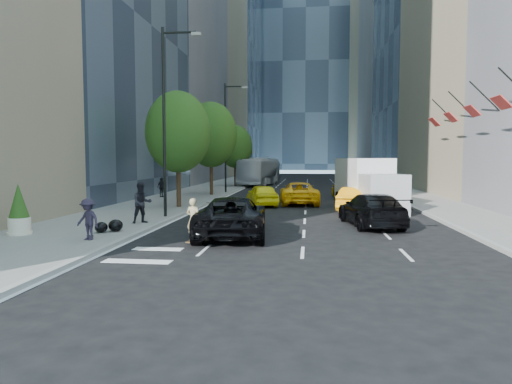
# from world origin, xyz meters

# --- Properties ---
(ground) EXTENTS (160.00, 160.00, 0.00)m
(ground) POSITION_xyz_m (0.00, 0.00, 0.00)
(ground) COLOR black
(ground) RESTS_ON ground
(sidewalk_left) EXTENTS (6.00, 120.00, 0.15)m
(sidewalk_left) POSITION_xyz_m (-9.00, 30.00, 0.07)
(sidewalk_left) COLOR slate
(sidewalk_left) RESTS_ON ground
(sidewalk_right) EXTENTS (4.00, 120.00, 0.15)m
(sidewalk_right) POSITION_xyz_m (10.00, 30.00, 0.07)
(sidewalk_right) COLOR slate
(sidewalk_right) RESTS_ON ground
(tower_left_mid) EXTENTS (20.00, 24.00, 45.00)m
(tower_left_mid) POSITION_xyz_m (-22.00, 42.00, 22.50)
(tower_left_mid) COLOR #59595E
(tower_left_mid) RESTS_ON ground
(tower_left_end) EXTENTS (20.00, 28.00, 60.00)m
(tower_left_end) POSITION_xyz_m (-22.00, 92.00, 30.00)
(tower_left_end) COLOR #2A3341
(tower_left_end) RESTS_ON ground
(tower_right_mid) EXTENTS (20.00, 24.00, 65.00)m
(tower_right_mid) POSITION_xyz_m (22.00, 74.00, 32.50)
(tower_right_mid) COLOR #59595E
(tower_right_mid) RESTS_ON ground
(tower_right_far) EXTENTS (20.00, 24.00, 50.00)m
(tower_right_far) POSITION_xyz_m (22.00, 98.00, 25.00)
(tower_right_far) COLOR #83775A
(tower_right_far) RESTS_ON ground
(tower_distant) EXTENTS (40.00, 20.00, 90.00)m
(tower_distant) POSITION_xyz_m (0.00, 120.00, 45.00)
(tower_distant) COLOR #2A3341
(tower_distant) RESTS_ON ground
(lamp_near) EXTENTS (2.13, 0.22, 10.00)m
(lamp_near) POSITION_xyz_m (-6.32, 4.00, 5.81)
(lamp_near) COLOR black
(lamp_near) RESTS_ON sidewalk_left
(lamp_far) EXTENTS (2.13, 0.22, 10.00)m
(lamp_far) POSITION_xyz_m (-6.32, 22.00, 5.81)
(lamp_far) COLOR black
(lamp_far) RESTS_ON sidewalk_left
(tree_near) EXTENTS (4.20, 4.20, 7.46)m
(tree_near) POSITION_xyz_m (-7.20, 9.00, 4.97)
(tree_near) COLOR #301F12
(tree_near) RESTS_ON sidewalk_left
(tree_mid) EXTENTS (4.50, 4.50, 7.99)m
(tree_mid) POSITION_xyz_m (-7.20, 19.00, 5.32)
(tree_mid) COLOR #301F12
(tree_mid) RESTS_ON sidewalk_left
(tree_far) EXTENTS (3.90, 3.90, 6.92)m
(tree_far) POSITION_xyz_m (-7.20, 32.00, 4.62)
(tree_far) COLOR #301F12
(tree_far) RESTS_ON sidewalk_left
(traffic_signal) EXTENTS (2.48, 0.53, 5.20)m
(traffic_signal) POSITION_xyz_m (-6.40, 40.00, 4.23)
(traffic_signal) COLOR black
(traffic_signal) RESTS_ON sidewalk_left
(facade_flags) EXTENTS (1.85, 13.30, 2.05)m
(facade_flags) POSITION_xyz_m (10.64, 10.00, 6.18)
(facade_flags) COLOR black
(facade_flags) RESTS_ON ground
(skateboarder) EXTENTS (0.69, 0.55, 1.64)m
(skateboarder) POSITION_xyz_m (-3.20, -2.76, 0.82)
(skateboarder) COLOR #827451
(skateboarder) RESTS_ON ground
(black_sedan_lincoln) EXTENTS (3.33, 6.26, 1.67)m
(black_sedan_lincoln) POSITION_xyz_m (-2.00, -1.00, 0.84)
(black_sedan_lincoln) COLOR black
(black_sedan_lincoln) RESTS_ON ground
(black_sedan_mercedes) EXTENTS (3.09, 5.82, 1.61)m
(black_sedan_mercedes) POSITION_xyz_m (4.20, 2.52, 0.80)
(black_sedan_mercedes) COLOR black
(black_sedan_mercedes) RESTS_ON ground
(taxi_a) EXTENTS (2.92, 4.72, 1.50)m
(taxi_a) POSITION_xyz_m (-2.00, 11.50, 0.75)
(taxi_a) COLOR yellow
(taxi_a) RESTS_ON ground
(taxi_b) EXTENTS (2.92, 4.83, 1.50)m
(taxi_b) POSITION_xyz_m (4.20, 9.00, 0.75)
(taxi_b) COLOR orange
(taxi_b) RESTS_ON ground
(taxi_c) EXTENTS (3.04, 5.87, 1.58)m
(taxi_c) POSITION_xyz_m (0.50, 13.00, 0.79)
(taxi_c) COLOR #FFB60D
(taxi_c) RESTS_ON ground
(taxi_d) EXTENTS (2.14, 4.97, 1.43)m
(taxi_d) POSITION_xyz_m (4.20, 18.81, 0.71)
(taxi_d) COLOR #D8990B
(taxi_d) RESTS_ON ground
(city_bus) EXTENTS (4.16, 12.38, 3.38)m
(city_bus) POSITION_xyz_m (-4.80, 35.88, 1.69)
(city_bus) COLOR #B5B7BB
(city_bus) RESTS_ON ground
(box_truck) EXTENTS (3.94, 7.25, 3.29)m
(box_truck) POSITION_xyz_m (4.93, 9.64, 1.67)
(box_truck) COLOR #BBBBBB
(box_truck) RESTS_ON ground
(pedestrian_a) EXTENTS (1.21, 1.17, 1.96)m
(pedestrian_a) POSITION_xyz_m (-6.80, 1.35, 1.13)
(pedestrian_a) COLOR black
(pedestrian_a) RESTS_ON sidewalk_left
(pedestrian_b) EXTENTS (1.01, 0.79, 1.60)m
(pedestrian_b) POSITION_xyz_m (-10.62, 15.89, 0.95)
(pedestrian_b) COLOR black
(pedestrian_b) RESTS_ON sidewalk_left
(pedestrian_c) EXTENTS (1.16, 0.90, 1.59)m
(pedestrian_c) POSITION_xyz_m (-7.19, -3.30, 0.94)
(pedestrian_c) COLOR #272030
(pedestrian_c) RESTS_ON sidewalk_left
(planter_shrub) EXTENTS (0.88, 0.88, 2.10)m
(planter_shrub) POSITION_xyz_m (-10.63, -2.39, 1.15)
(planter_shrub) COLOR beige
(planter_shrub) RESTS_ON sidewalk_left
(garbage_bags) EXTENTS (1.03, 1.00, 0.51)m
(garbage_bags) POSITION_xyz_m (-7.21, -1.36, 0.39)
(garbage_bags) COLOR black
(garbage_bags) RESTS_ON sidewalk_left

